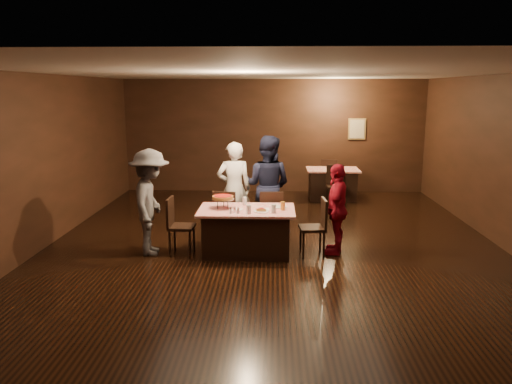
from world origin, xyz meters
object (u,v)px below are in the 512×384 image
main_table (247,231)px  glass_front_left (249,209)px  chair_far_right (271,215)px  chair_back_far (330,176)px  chair_far_left (227,215)px  diner_grey_knit (150,202)px  glass_back (245,201)px  diner_red_shirt (337,209)px  glass_amber (283,206)px  diner_navy_hoodie (267,185)px  diner_white_jacket (234,189)px  glass_front_right (274,209)px  chair_end_right (312,227)px  plate_empty (280,207)px  chair_end_left (182,225)px  back_table (332,184)px  chair_back_near (336,186)px  pizza_stand (223,198)px

main_table → glass_front_left: (0.05, -0.30, 0.46)m
chair_far_right → chair_back_far: 4.48m
main_table → chair_far_left: bearing=118.1°
diner_grey_knit → glass_back: bearing=-81.8°
main_table → diner_red_shirt: 1.56m
glass_amber → diner_navy_hoodie: bearing=102.4°
main_table → diner_white_jacket: 1.27m
diner_grey_knit → glass_front_right: (2.05, -0.18, -0.05)m
diner_white_jacket → diner_grey_knit: bearing=34.3°
chair_end_right → plate_empty: (-0.55, 0.15, 0.30)m
chair_end_left → diner_grey_knit: diner_grey_knit is taller
back_table → chair_back_near: bearing=-90.0°
diner_grey_knit → glass_back: diner_grey_knit is taller
diner_red_shirt → pizza_stand: 1.92m
back_table → chair_far_right: 3.93m
chair_back_near → diner_red_shirt: size_ratio=0.62×
chair_end_right → diner_navy_hoodie: size_ratio=0.50×
chair_far_right → diner_white_jacket: diner_white_jacket is taller
diner_navy_hoodie → glass_back: bearing=84.3°
chair_back_far → diner_red_shirt: (-0.42, -4.89, 0.29)m
chair_far_left → glass_back: (0.35, -0.45, 0.37)m
chair_back_near → chair_back_far: size_ratio=1.00×
chair_back_near → chair_back_far: (0.00, 1.30, 0.00)m
glass_front_left → glass_amber: (0.55, 0.25, 0.00)m
pizza_stand → glass_amber: (1.00, -0.10, -0.11)m
diner_red_shirt → pizza_stand: bearing=-75.5°
diner_navy_hoodie → diner_grey_knit: 2.30m
glass_front_left → main_table: bearing=99.5°
chair_far_left → diner_grey_knit: size_ratio=0.54×
chair_back_near → glass_back: size_ratio=6.79×
chair_back_near → plate_empty: 3.79m
pizza_stand → glass_front_left: size_ratio=2.71×
back_table → glass_back: bearing=-116.0°
main_table → glass_amber: bearing=-4.8°
diner_white_jacket → diner_navy_hoodie: size_ratio=0.94×
chair_far_left → pizza_stand: pizza_stand is taller
chair_far_right → chair_back_near: 3.29m
main_table → glass_back: 0.55m
back_table → main_table: bearing=-113.9°
main_table → plate_empty: size_ratio=6.40×
chair_back_far → glass_front_right: chair_back_far is taller
glass_front_right → diner_red_shirt: bearing=17.2°
glass_front_left → chair_back_far: bearing=70.3°
chair_end_right → glass_back: (-1.15, 0.30, 0.37)m
diner_white_jacket → diner_navy_hoodie: diner_navy_hoodie is taller
main_table → pizza_stand: size_ratio=4.21×
main_table → diner_red_shirt: (1.51, 0.08, 0.38)m
diner_white_jacket → pizza_stand: 1.09m
chair_end_left → chair_back_far: 5.82m
diner_grey_knit → pizza_stand: size_ratio=4.67×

